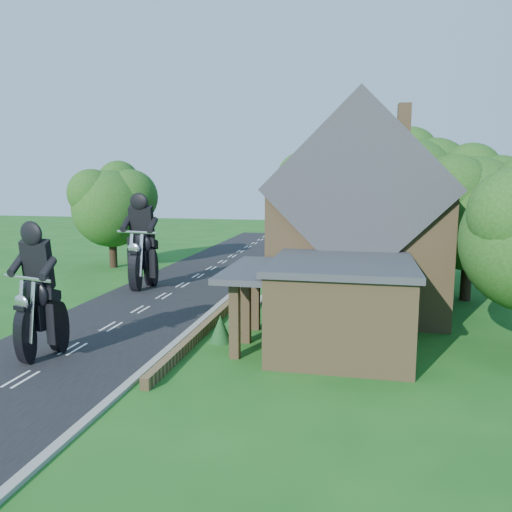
% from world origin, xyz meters
% --- Properties ---
extents(ground, '(120.00, 120.00, 0.00)m').
position_xyz_m(ground, '(0.00, 0.00, 0.00)').
color(ground, '#175116').
rests_on(ground, ground).
extents(road, '(7.00, 80.00, 0.02)m').
position_xyz_m(road, '(0.00, 0.00, 0.01)').
color(road, black).
rests_on(road, ground).
extents(kerb, '(0.30, 80.00, 0.12)m').
position_xyz_m(kerb, '(3.65, 0.00, 0.06)').
color(kerb, gray).
rests_on(kerb, ground).
extents(garden_wall, '(0.30, 22.00, 0.40)m').
position_xyz_m(garden_wall, '(4.30, 5.00, 0.20)').
color(garden_wall, brown).
rests_on(garden_wall, ground).
extents(house, '(9.54, 8.64, 10.24)m').
position_xyz_m(house, '(10.49, 6.00, 4.34)').
color(house, brown).
rests_on(house, ground).
extents(annex, '(7.05, 5.94, 3.44)m').
position_xyz_m(annex, '(9.87, -0.80, 1.77)').
color(annex, brown).
rests_on(annex, ground).
extents(tree_house_right, '(6.51, 6.00, 8.40)m').
position_xyz_m(tree_house_right, '(16.65, 8.62, 5.19)').
color(tree_house_right, black).
rests_on(tree_house_right, ground).
extents(tree_behind_house, '(7.81, 7.20, 10.08)m').
position_xyz_m(tree_behind_house, '(14.18, 16.14, 6.23)').
color(tree_behind_house, black).
rests_on(tree_behind_house, ground).
extents(tree_behind_left, '(6.94, 6.40, 9.16)m').
position_xyz_m(tree_behind_left, '(8.16, 17.13, 5.73)').
color(tree_behind_left, black).
rests_on(tree_behind_left, ground).
extents(tree_far_road, '(6.08, 5.60, 7.84)m').
position_xyz_m(tree_far_road, '(-6.86, 14.11, 4.84)').
color(tree_far_road, black).
rests_on(tree_far_road, ground).
extents(shrub_a, '(0.90, 0.90, 1.10)m').
position_xyz_m(shrub_a, '(5.30, -1.00, 0.55)').
color(shrub_a, '#123A19').
rests_on(shrub_a, ground).
extents(shrub_b, '(0.90, 0.90, 1.10)m').
position_xyz_m(shrub_b, '(5.30, 1.50, 0.55)').
color(shrub_b, '#123A19').
rests_on(shrub_b, ground).
extents(shrub_c, '(0.90, 0.90, 1.10)m').
position_xyz_m(shrub_c, '(5.30, 4.00, 0.55)').
color(shrub_c, '#123A19').
rests_on(shrub_c, ground).
extents(shrub_d, '(0.90, 0.90, 1.10)m').
position_xyz_m(shrub_d, '(5.30, 9.00, 0.55)').
color(shrub_d, '#123A19').
rests_on(shrub_d, ground).
extents(shrub_e, '(0.90, 0.90, 1.10)m').
position_xyz_m(shrub_e, '(5.30, 11.50, 0.55)').
color(shrub_e, '#123A19').
rests_on(shrub_e, ground).
extents(shrub_f, '(0.90, 0.90, 1.10)m').
position_xyz_m(shrub_f, '(5.30, 14.00, 0.55)').
color(shrub_f, '#123A19').
rests_on(shrub_f, ground).
extents(motorcycle_lead, '(0.83, 1.66, 1.50)m').
position_xyz_m(motorcycle_lead, '(-0.50, -4.08, 0.75)').
color(motorcycle_lead, black).
rests_on(motorcycle_lead, ground).
extents(motorcycle_follow, '(0.79, 1.88, 1.70)m').
position_xyz_m(motorcycle_follow, '(-1.89, 7.53, 0.85)').
color(motorcycle_follow, black).
rests_on(motorcycle_follow, ground).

